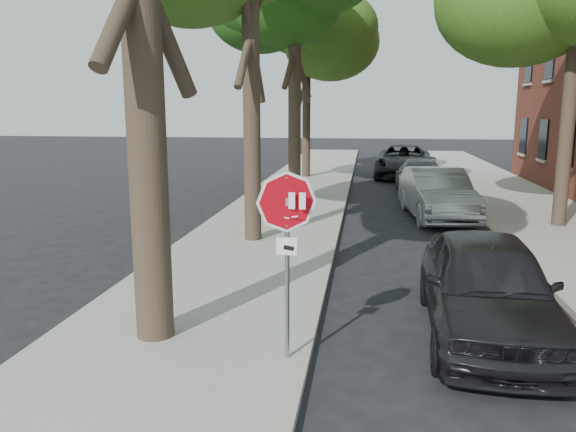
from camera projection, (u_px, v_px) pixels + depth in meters
name	position (u px, v px, depth m)	size (l,w,h in m)	color
ground	(337.00, 368.00, 7.73)	(120.00, 120.00, 0.00)	black
sidewalk_left	(284.00, 208.00, 19.73)	(4.00, 55.00, 0.12)	gray
sidewalk_right	(538.00, 214.00, 18.57)	(4.00, 55.00, 0.12)	gray
curb_left	(343.00, 210.00, 19.45)	(0.12, 55.00, 0.13)	#9E9384
curb_right	(474.00, 213.00, 18.85)	(0.12, 55.00, 0.13)	#9E9384
stop_sign	(287.00, 229.00, 7.43)	(0.76, 0.34, 2.61)	gray
tree_far	(307.00, 31.00, 27.26)	(5.29, 4.91, 9.33)	black
car_a	(487.00, 286.00, 8.73)	(1.89, 4.70, 1.60)	black
car_b	(437.00, 194.00, 18.04)	(1.71, 4.91, 1.62)	gray
car_c	(421.00, 177.00, 23.31)	(1.96, 4.83, 1.40)	#545359
car_d	(404.00, 161.00, 28.89)	(2.76, 5.99, 1.67)	black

